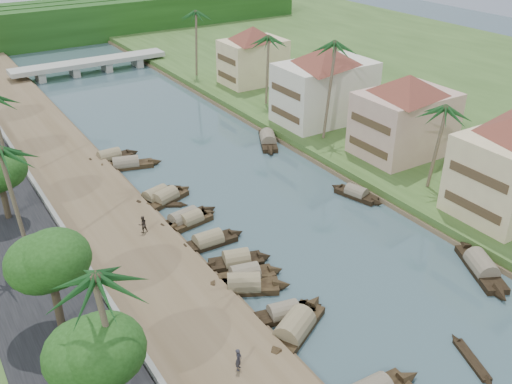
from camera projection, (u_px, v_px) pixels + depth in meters
ground at (350, 267)px, 50.54m from camera, size 220.00×220.00×0.00m
left_bank at (99, 216)px, 57.71m from camera, size 10.00×180.00×0.80m
right_bank at (361, 142)px, 74.17m from camera, size 16.00×180.00×1.20m
road at (11, 238)px, 53.55m from camera, size 8.00×180.00×1.40m
retaining_wall at (56, 219)px, 55.28m from camera, size 0.40×180.00×1.10m
treeline at (47, 24)px, 123.29m from camera, size 120.00×14.00×8.00m
bridge at (90, 64)px, 103.46m from camera, size 28.00×4.00×2.40m
building_mid at (405, 114)px, 67.57m from camera, size 14.11×14.11×9.70m
building_far at (325, 83)px, 77.43m from camera, size 15.59×15.59×10.20m
building_distant at (253, 54)px, 93.06m from camera, size 12.62×12.62×9.20m
sampan_2 at (294, 330)px, 42.78m from camera, size 9.25×6.18×2.46m
sampan_3 at (283, 313)px, 44.45m from camera, size 7.00×2.80×1.90m
sampan_4 at (244, 286)px, 47.52m from camera, size 7.97×5.43×2.30m
sampan_5 at (236, 261)px, 50.72m from camera, size 6.89×3.43×2.15m
sampan_6 at (245, 276)px, 48.75m from camera, size 7.31×3.25×2.14m
sampan_7 at (208, 242)px, 53.50m from camera, size 7.76×1.90×2.08m
sampan_8 at (191, 221)px, 56.92m from camera, size 6.36×2.42×1.97m
sampan_9 at (184, 219)px, 57.11m from camera, size 8.42×2.90×2.11m
sampan_10 at (165, 199)px, 60.96m from camera, size 7.75×4.10×2.13m
sampan_11 at (156, 197)px, 61.28m from camera, size 7.70×3.73×2.17m
sampan_12 at (126, 165)px, 68.48m from camera, size 9.00×3.98×2.13m
sampan_13 at (110, 158)px, 70.31m from camera, size 7.83×1.98×2.15m
sampan_14 at (481, 267)px, 49.83m from camera, size 5.87×9.28×2.29m
sampan_15 at (356, 194)px, 61.93m from camera, size 3.14×6.86×1.86m
sampan_16 at (268, 140)px, 75.25m from camera, size 5.99×9.23×2.30m
canoe_0 at (472, 360)px, 40.44m from camera, size 2.63×5.50×0.74m
canoe_1 at (271, 314)px, 44.79m from camera, size 4.76×1.09×0.76m
canoe_2 at (164, 205)px, 60.35m from camera, size 4.99×3.50×0.78m
palm_1 at (441, 111)px, 57.80m from camera, size 3.20×3.20×10.37m
palm_2 at (330, 46)px, 68.37m from camera, size 3.20×3.20×13.72m
palm_3 at (267, 39)px, 81.28m from camera, size 3.20×3.20×11.43m
palm_4 at (105, 278)px, 29.64m from camera, size 3.20×3.20×12.18m
palm_5 at (5, 152)px, 44.51m from camera, size 3.20×3.20×11.92m
palm_7 at (194, 13)px, 94.13m from camera, size 3.20×3.20×12.21m
tree_1 at (95, 353)px, 32.25m from camera, size 4.89×4.89×7.14m
tree_2 at (49, 262)px, 39.18m from camera, size 4.94×4.94×7.74m
tree_6 at (349, 73)px, 80.21m from camera, size 4.59×4.59×7.62m
person_near at (239, 359)px, 38.36m from camera, size 0.74×0.73×1.72m
person_far at (143, 224)px, 53.88m from camera, size 0.85×0.67×1.72m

